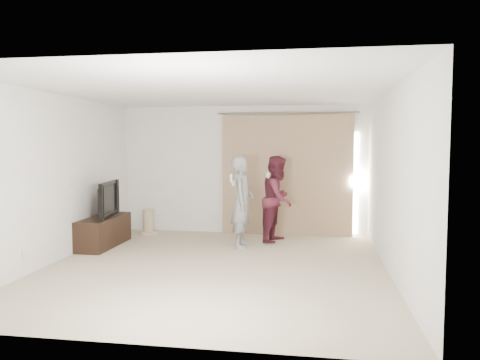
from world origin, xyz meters
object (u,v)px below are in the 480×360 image
object	(u,v)px
tv	(103,199)
person_man	(242,202)
tv_console	(104,232)
person_woman	(278,199)

from	to	relation	value
tv	person_man	bearing A→B (deg)	-92.47
tv_console	person_woman	world-z (taller)	person_woman
person_man	person_woman	xyz separation A→B (m)	(0.58, 0.61, -0.00)
person_man	person_woman	bearing A→B (deg)	46.61
person_woman	tv_console	bearing A→B (deg)	-163.54
tv_console	person_man	world-z (taller)	person_man
person_woman	person_man	bearing A→B (deg)	-133.39
tv_console	person_man	bearing A→B (deg)	6.60
tv_console	person_woman	xyz separation A→B (m)	(3.05, 0.90, 0.54)
tv	tv_console	bearing A→B (deg)	-0.00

